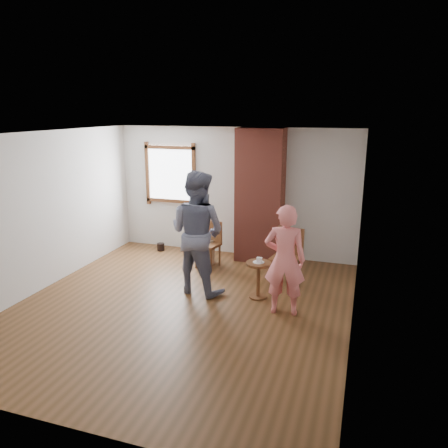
{
  "coord_description": "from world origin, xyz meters",
  "views": [
    {
      "loc": [
        2.54,
        -5.63,
        2.94
      ],
      "look_at": [
        0.42,
        0.8,
        1.15
      ],
      "focal_mm": 35.0,
      "sensor_mm": 36.0,
      "label": 1
    }
  ],
  "objects_px": {
    "dining_chair_right": "(288,254)",
    "man": "(197,233)",
    "stoneware_crock": "(205,251)",
    "person_pink": "(285,260)",
    "dining_chair_left": "(210,241)",
    "side_table": "(258,274)"
  },
  "relations": [
    {
      "from": "side_table",
      "to": "man",
      "type": "height_order",
      "value": "man"
    },
    {
      "from": "dining_chair_left",
      "to": "dining_chair_right",
      "type": "height_order",
      "value": "dining_chair_right"
    },
    {
      "from": "dining_chair_right",
      "to": "person_pink",
      "type": "height_order",
      "value": "person_pink"
    },
    {
      "from": "man",
      "to": "dining_chair_left",
      "type": "bearing_deg",
      "value": -66.86
    },
    {
      "from": "side_table",
      "to": "person_pink",
      "type": "relative_size",
      "value": 0.36
    },
    {
      "from": "dining_chair_right",
      "to": "side_table",
      "type": "bearing_deg",
      "value": -106.83
    },
    {
      "from": "man",
      "to": "person_pink",
      "type": "bearing_deg",
      "value": 178.93
    },
    {
      "from": "dining_chair_right",
      "to": "man",
      "type": "relative_size",
      "value": 0.49
    },
    {
      "from": "dining_chair_right",
      "to": "side_table",
      "type": "height_order",
      "value": "dining_chair_right"
    },
    {
      "from": "man",
      "to": "person_pink",
      "type": "xyz_separation_m",
      "value": [
        1.5,
        -0.36,
        -0.18
      ]
    },
    {
      "from": "dining_chair_right",
      "to": "man",
      "type": "height_order",
      "value": "man"
    },
    {
      "from": "dining_chair_left",
      "to": "dining_chair_right",
      "type": "relative_size",
      "value": 0.88
    },
    {
      "from": "stoneware_crock",
      "to": "side_table",
      "type": "xyz_separation_m",
      "value": [
        1.38,
        -1.26,
        0.16
      ]
    },
    {
      "from": "stoneware_crock",
      "to": "person_pink",
      "type": "bearing_deg",
      "value": -41.67
    },
    {
      "from": "person_pink",
      "to": "dining_chair_left",
      "type": "bearing_deg",
      "value": -49.26
    },
    {
      "from": "man",
      "to": "person_pink",
      "type": "height_order",
      "value": "man"
    },
    {
      "from": "side_table",
      "to": "man",
      "type": "bearing_deg",
      "value": -178.2
    },
    {
      "from": "stoneware_crock",
      "to": "dining_chair_left",
      "type": "height_order",
      "value": "dining_chair_left"
    },
    {
      "from": "dining_chair_left",
      "to": "man",
      "type": "distance_m",
      "value": 1.31
    },
    {
      "from": "man",
      "to": "dining_chair_right",
      "type": "bearing_deg",
      "value": -139.83
    },
    {
      "from": "stoneware_crock",
      "to": "dining_chair_left",
      "type": "distance_m",
      "value": 0.3
    },
    {
      "from": "side_table",
      "to": "person_pink",
      "type": "xyz_separation_m",
      "value": [
        0.48,
        -0.4,
        0.42
      ]
    }
  ]
}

